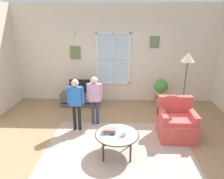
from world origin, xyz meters
The scene contains 14 objects.
ground_plane centered at (0.00, 0.00, -0.01)m, with size 6.86×5.97×0.02m, color #9E7A56.
back_wall centered at (0.00, 2.74, 1.50)m, with size 6.26×0.17×3.00m.
area_rug centered at (0.13, -0.01, 0.00)m, with size 2.93×2.10×0.01m, color tan.
tv_stand centered at (-1.06, 2.16, 0.21)m, with size 1.17×0.43×0.41m.
television centered at (-1.06, 2.16, 0.63)m, with size 0.61×0.08×0.42m.
armchair centered at (1.40, 0.46, 0.33)m, with size 0.76×0.74×0.87m.
coffee_table centered at (0.10, -0.23, 0.41)m, with size 0.85×0.85×0.44m.
book_stack centered at (-0.04, -0.18, 0.48)m, with size 0.26×0.19×0.09m.
cup centered at (0.22, -0.30, 0.48)m, with size 0.09×0.09×0.09m, color white.
remote_near_books centered at (0.01, -0.22, 0.45)m, with size 0.04×0.14×0.02m, color black.
person_blue_shirt centered at (-0.86, 0.66, 0.78)m, with size 0.38×0.17×1.25m.
person_pink_shirt centered at (-0.46, 0.97, 0.77)m, with size 0.37×0.17×1.23m.
potted_plant_by_window centered at (1.40, 2.31, 0.47)m, with size 0.41×0.41×0.82m.
floor_lamp centered at (1.69, 1.06, 1.51)m, with size 0.32×0.32×1.80m.
Camera 1 is at (0.13, -3.62, 2.43)m, focal length 32.54 mm.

